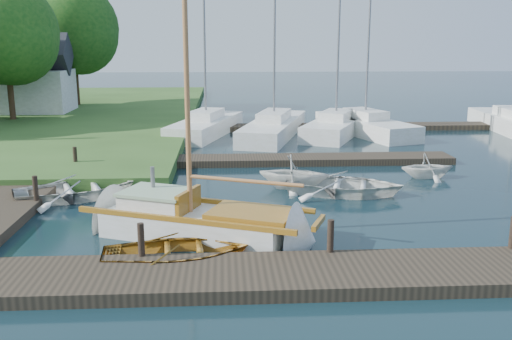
{
  "coord_description": "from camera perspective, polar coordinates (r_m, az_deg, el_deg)",
  "views": [
    {
      "loc": [
        -1.03,
        -17.83,
        5.28
      ],
      "look_at": [
        0.0,
        0.0,
        1.2
      ],
      "focal_mm": 40.0,
      "sensor_mm": 36.0,
      "label": 1
    }
  ],
  "objects": [
    {
      "name": "house_c",
      "position": [
        41.97,
        -21.54,
        8.3
      ],
      "size": [
        5.25,
        4.0,
        5.28
      ],
      "color": "beige",
      "rests_on": "shore"
    },
    {
      "name": "tree_3",
      "position": [
        38.15,
        -23.79,
        12.61
      ],
      "size": [
        6.41,
        6.38,
        8.74
      ],
      "color": "#332114",
      "rests_on": "shore"
    },
    {
      "name": "far_dock",
      "position": [
        25.05,
        3.71,
        1.02
      ],
      "size": [
        14.0,
        1.6,
        0.3
      ],
      "primitive_type": "cube",
      "color": "#2B241B",
      "rests_on": "ground"
    },
    {
      "name": "tender_b",
      "position": [
        20.68,
        3.81,
        -0.04
      ],
      "size": [
        3.05,
        2.81,
        1.34
      ],
      "primitive_type": "imported",
      "rotation": [
        0.0,
        0.0,
        1.29
      ],
      "color": "beige",
      "rests_on": "ground"
    },
    {
      "name": "tender_c",
      "position": [
        20.14,
        8.81,
        -1.25
      ],
      "size": [
        4.68,
        3.87,
        0.84
      ],
      "primitive_type": "imported",
      "rotation": [
        0.0,
        0.0,
        1.3
      ],
      "color": "beige",
      "rests_on": "ground"
    },
    {
      "name": "pontoon",
      "position": [
        35.95,
        14.63,
        4.25
      ],
      "size": [
        30.0,
        1.6,
        0.3
      ],
      "primitive_type": "cube",
      "color": "#2B241B",
      "rests_on": "ground"
    },
    {
      "name": "left_dock",
      "position": [
        21.63,
        -22.01,
        -1.81
      ],
      "size": [
        2.2,
        18.0,
        0.3
      ],
      "primitive_type": "cube",
      "color": "#2B241B",
      "rests_on": "ground"
    },
    {
      "name": "marina_boat_3",
      "position": [
        33.38,
        10.85,
        4.53
      ],
      "size": [
        4.64,
        8.23,
        11.04
      ],
      "rotation": [
        0.0,
        0.0,
        1.9
      ],
      "color": "beige",
      "rests_on": "ground"
    },
    {
      "name": "mooring_post_5",
      "position": [
        24.03,
        -17.63,
        1.27
      ],
      "size": [
        0.16,
        0.16,
        0.8
      ],
      "primitive_type": "cylinder",
      "color": "black",
      "rests_on": "left_dock"
    },
    {
      "name": "mooring_post_4",
      "position": [
        19.35,
        -21.18,
        -1.71
      ],
      "size": [
        0.16,
        0.16,
        0.8
      ],
      "primitive_type": "cylinder",
      "color": "black",
      "rests_on": "left_dock"
    },
    {
      "name": "marina_boat_2",
      "position": [
        32.59,
        7.99,
        4.45
      ],
      "size": [
        5.09,
        7.63,
        11.56
      ],
      "rotation": [
        0.0,
        0.0,
        1.14
      ],
      "color": "beige",
      "rests_on": "ground"
    },
    {
      "name": "tree_7",
      "position": [
        45.24,
        -17.85,
        13.44
      ],
      "size": [
        6.83,
        6.83,
        9.38
      ],
      "color": "#332114",
      "rests_on": "shore"
    },
    {
      "name": "marina_boat_0",
      "position": [
        32.68,
        -5.0,
        4.55
      ],
      "size": [
        4.42,
        8.26,
        11.71
      ],
      "rotation": [
        0.0,
        0.0,
        1.28
      ],
      "color": "beige",
      "rests_on": "ground"
    },
    {
      "name": "tender_d",
      "position": [
        23.23,
        16.77,
        0.55
      ],
      "size": [
        2.15,
        1.88,
        1.09
      ],
      "primitive_type": "imported",
      "rotation": [
        0.0,
        0.0,
        1.62
      ],
      "color": "beige",
      "rests_on": "ground"
    },
    {
      "name": "marina_boat_1",
      "position": [
        32.1,
        1.8,
        4.42
      ],
      "size": [
        4.77,
        9.68,
        11.47
      ],
      "rotation": [
        0.0,
        0.0,
        1.29
      ],
      "color": "beige",
      "rests_on": "ground"
    },
    {
      "name": "dinghy",
      "position": [
        14.07,
        -7.95,
        -7.71
      ],
      "size": [
        3.79,
        2.89,
        0.73
      ],
      "primitive_type": "imported",
      "rotation": [
        0.0,
        0.0,
        1.68
      ],
      "color": "brown",
      "rests_on": "ground"
    },
    {
      "name": "ground",
      "position": [
        18.62,
        0.0,
        -3.6
      ],
      "size": [
        160.0,
        160.0,
        0.0
      ],
      "primitive_type": "plane",
      "color": "black",
      "rests_on": "ground"
    },
    {
      "name": "mooring_post_2",
      "position": [
        13.85,
        7.46,
        -6.55
      ],
      "size": [
        0.16,
        0.16,
        0.8
      ],
      "primitive_type": "cylinder",
      "color": "black",
      "rests_on": "near_dock"
    },
    {
      "name": "tender_a",
      "position": [
        20.33,
        -17.52,
        -1.58
      ],
      "size": [
        4.82,
        4.18,
        0.83
      ],
      "primitive_type": "imported",
      "rotation": [
        0.0,
        0.0,
        1.96
      ],
      "color": "beige",
      "rests_on": "ground"
    },
    {
      "name": "sailboat",
      "position": [
        15.75,
        -5.35,
        -5.45
      ],
      "size": [
        7.36,
        4.55,
        9.83
      ],
      "rotation": [
        0.0,
        0.0,
        -0.39
      ],
      "color": "beige",
      "rests_on": "ground"
    },
    {
      "name": "mooring_post_1",
      "position": [
        13.76,
        -11.42,
        -6.84
      ],
      "size": [
        0.16,
        0.16,
        0.8
      ],
      "primitive_type": "cylinder",
      "color": "black",
      "rests_on": "near_dock"
    },
    {
      "name": "near_dock",
      "position": [
        12.93,
        1.57,
        -10.51
      ],
      "size": [
        18.0,
        2.2,
        0.3
      ],
      "primitive_type": "cube",
      "color": "#2B241B",
      "rests_on": "ground"
    }
  ]
}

